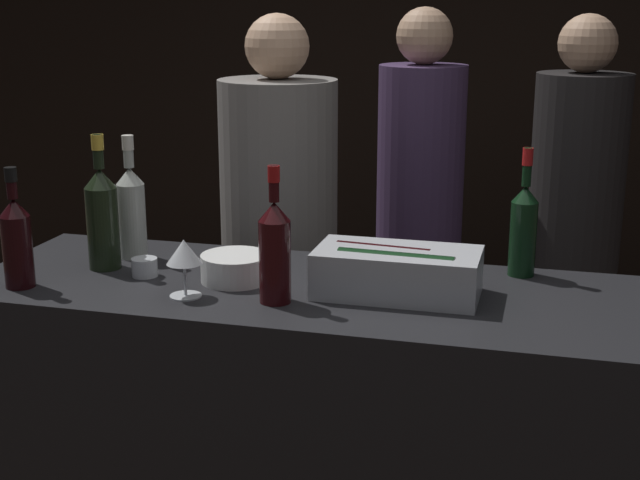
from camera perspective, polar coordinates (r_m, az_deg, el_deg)
wall_back_chalkboard at (r=4.63m, az=7.77°, el=10.30°), size 6.40×0.06×2.80m
bar_counter at (r=2.56m, az=-0.19°, el=-14.26°), size 1.87×0.64×1.05m
ice_bin_with_bottles at (r=2.28m, az=4.89°, el=-1.96°), size 0.42×0.21×0.12m
bowl_white at (r=2.40m, az=-5.45°, el=-1.73°), size 0.19×0.19×0.07m
wine_glass at (r=2.27m, az=-8.70°, el=-0.90°), size 0.09×0.09×0.15m
candle_votive at (r=2.48m, az=-11.16°, el=-1.71°), size 0.07×0.07×0.05m
champagne_bottle at (r=2.55m, az=-13.77°, el=1.55°), size 0.09×0.09×0.38m
red_wine_bottle_black_foil at (r=2.45m, az=-18.84°, el=0.05°), size 0.08×0.08×0.32m
red_wine_bottle_tall at (r=2.20m, az=-2.91°, el=-0.56°), size 0.08×0.08×0.35m
red_wine_bottle_burgundy at (r=2.48m, az=12.89°, el=0.85°), size 0.07×0.07×0.35m
white_wine_bottle at (r=2.64m, az=-11.97°, el=1.98°), size 0.08×0.08×0.36m
person_in_hoodie at (r=3.04m, az=-2.61°, el=-0.44°), size 0.39×0.39×1.74m
person_blond_tee at (r=3.49m, az=15.94°, el=1.12°), size 0.35×0.35×1.74m
person_grey_polo at (r=3.47m, az=6.37°, el=1.84°), size 0.33×0.33×1.76m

